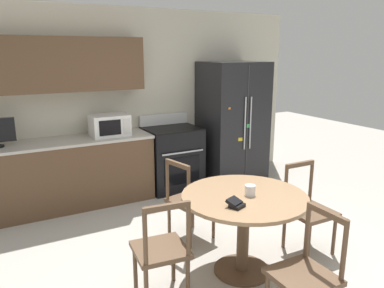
{
  "coord_description": "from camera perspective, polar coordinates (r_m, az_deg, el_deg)",
  "views": [
    {
      "loc": [
        -1.93,
        -2.56,
        2.0
      ],
      "look_at": [
        0.09,
        1.15,
        0.95
      ],
      "focal_mm": 35.0,
      "sensor_mm": 36.0,
      "label": 1
    }
  ],
  "objects": [
    {
      "name": "dining_chair_far",
      "position": [
        4.07,
        -0.43,
        -8.68
      ],
      "size": [
        0.5,
        0.5,
        0.9
      ],
      "rotation": [
        0.0,
        0.0,
        4.94
      ],
      "color": "brown",
      "rests_on": "ground_plane"
    },
    {
      "name": "kitchen_counter",
      "position": [
        5.15,
        -18.25,
        -4.26
      ],
      "size": [
        2.18,
        0.64,
        0.9
      ],
      "color": "brown",
      "rests_on": "ground_plane"
    },
    {
      "name": "dining_table",
      "position": [
        3.44,
        7.9,
        -10.18
      ],
      "size": [
        1.12,
        1.12,
        0.76
      ],
      "color": "#997551",
      "rests_on": "ground_plane"
    },
    {
      "name": "microwave",
      "position": [
        5.12,
        -12.48,
        2.84
      ],
      "size": [
        0.49,
        0.38,
        0.28
      ],
      "color": "white",
      "rests_on": "kitchen_counter"
    },
    {
      "name": "ground_plane",
      "position": [
        3.78,
        7.52,
        -18.14
      ],
      "size": [
        14.0,
        14.0,
        0.0
      ],
      "primitive_type": "plane",
      "color": "#B2ADA3"
    },
    {
      "name": "refrigerator",
      "position": [
        5.89,
        6.15,
        3.35
      ],
      "size": [
        0.92,
        0.79,
        1.85
      ],
      "color": "black",
      "rests_on": "ground_plane"
    },
    {
      "name": "back_wall",
      "position": [
        5.43,
        -11.08,
        7.84
      ],
      "size": [
        5.2,
        0.44,
        2.6
      ],
      "color": "beige",
      "rests_on": "ground_plane"
    },
    {
      "name": "oven_range",
      "position": [
        5.55,
        -3.03,
        -2.07
      ],
      "size": [
        0.77,
        0.68,
        1.08
      ],
      "color": "black",
      "rests_on": "ground_plane"
    },
    {
      "name": "candle_glass",
      "position": [
        3.37,
        8.84,
        -7.06
      ],
      "size": [
        0.1,
        0.1,
        0.09
      ],
      "color": "silver",
      "rests_on": "dining_table"
    },
    {
      "name": "wallet",
      "position": [
        3.12,
        6.65,
        -9.02
      ],
      "size": [
        0.16,
        0.16,
        0.07
      ],
      "color": "black",
      "rests_on": "dining_table"
    },
    {
      "name": "dining_chair_near",
      "position": [
        2.96,
        16.97,
        -18.55
      ],
      "size": [
        0.42,
        0.42,
        0.9
      ],
      "rotation": [
        0.0,
        0.0,
        1.56
      ],
      "color": "brown",
      "rests_on": "ground_plane"
    },
    {
      "name": "dining_chair_left",
      "position": [
        3.14,
        -4.7,
        -15.93
      ],
      "size": [
        0.46,
        0.46,
        0.9
      ],
      "rotation": [
        0.0,
        0.0,
        6.18
      ],
      "color": "brown",
      "rests_on": "ground_plane"
    },
    {
      "name": "dining_chair_right",
      "position": [
        4.02,
        17.29,
        -9.64
      ],
      "size": [
        0.43,
        0.43,
        0.9
      ],
      "rotation": [
        0.0,
        0.0,
        3.13
      ],
      "color": "brown",
      "rests_on": "ground_plane"
    }
  ]
}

